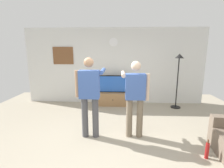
# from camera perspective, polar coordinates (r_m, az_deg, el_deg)

# --- Properties ---
(ground_plane) EXTENTS (8.40, 8.40, 0.00)m
(ground_plane) POSITION_cam_1_polar(r_m,az_deg,el_deg) (3.69, -0.72, -20.15)
(ground_plane) COLOR #9E937F
(back_wall) EXTENTS (6.40, 0.10, 2.70)m
(back_wall) POSITION_cam_1_polar(r_m,az_deg,el_deg) (6.11, 0.84, 6.07)
(back_wall) COLOR silver
(back_wall) RESTS_ON ground_plane
(tv_stand) EXTENTS (1.11, 0.46, 0.45)m
(tv_stand) POSITION_cam_1_polar(r_m,az_deg,el_deg) (5.98, 0.38, -5.02)
(tv_stand) COLOR #997047
(tv_stand) RESTS_ON ground_plane
(television) EXTENTS (1.01, 0.07, 0.61)m
(television) POSITION_cam_1_polar(r_m,az_deg,el_deg) (5.90, 0.40, 0.05)
(television) COLOR black
(television) RESTS_ON tv_stand
(wall_clock) EXTENTS (0.29, 0.03, 0.29)m
(wall_clock) POSITION_cam_1_polar(r_m,az_deg,el_deg) (6.03, 0.51, 14.06)
(wall_clock) COLOR white
(framed_picture) EXTENTS (0.73, 0.04, 0.62)m
(framed_picture) POSITION_cam_1_polar(r_m,az_deg,el_deg) (6.36, -16.28, 9.26)
(framed_picture) COLOR brown
(floor_lamp) EXTENTS (0.32, 0.32, 1.81)m
(floor_lamp) POSITION_cam_1_polar(r_m,az_deg,el_deg) (5.90, 21.65, 4.54)
(floor_lamp) COLOR black
(floor_lamp) RESTS_ON ground_plane
(person_standing_nearer_lamp) EXTENTS (0.61, 0.78, 1.78)m
(person_standing_nearer_lamp) POSITION_cam_1_polar(r_m,az_deg,el_deg) (3.67, -7.62, -3.00)
(person_standing_nearer_lamp) COLOR #4C4C51
(person_standing_nearer_lamp) RESTS_ON ground_plane
(person_standing_nearer_couch) EXTENTS (0.61, 0.78, 1.71)m
(person_standing_nearer_couch) POSITION_cam_1_polar(r_m,az_deg,el_deg) (3.69, 7.84, -3.67)
(person_standing_nearer_couch) COLOR #7A6B56
(person_standing_nearer_couch) RESTS_ON ground_plane
(beverage_bottle) EXTENTS (0.07, 0.07, 0.37)m
(beverage_bottle) POSITION_cam_1_polar(r_m,az_deg,el_deg) (3.67, 29.63, -19.11)
(beverage_bottle) COLOR maroon
(beverage_bottle) RESTS_ON ground_plane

